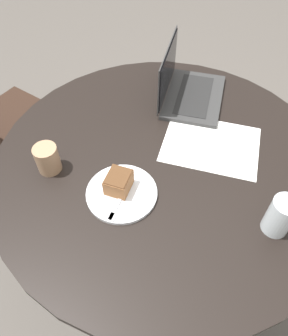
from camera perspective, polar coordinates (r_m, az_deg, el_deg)
ground_plane at (r=1.77m, az=2.37°, el=-14.28°), size 12.00×12.00×0.00m
dining_table at (r=1.24m, az=3.28°, el=-2.21°), size 1.19×1.19×0.74m
chair at (r=1.80m, az=-23.71°, el=6.45°), size 0.59×0.59×0.87m
paper_document at (r=1.21m, az=11.56°, el=4.04°), size 0.42×0.40×0.00m
plate at (r=1.04m, az=-3.90°, el=-4.38°), size 0.23×0.23×0.01m
cake_slice at (r=1.02m, az=-4.45°, el=-2.44°), size 0.11×0.11×0.06m
fork at (r=1.01m, az=-4.52°, el=-6.01°), size 0.12×0.15×0.00m
coffee_glass at (r=1.12m, az=-16.46°, el=1.55°), size 0.08×0.08×0.10m
water_glass at (r=1.00m, az=22.67°, el=-7.74°), size 0.08×0.08×0.13m
laptop at (r=1.37m, az=7.54°, el=13.31°), size 0.36×0.40×0.22m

